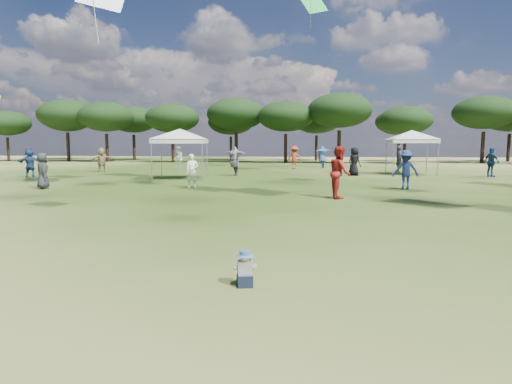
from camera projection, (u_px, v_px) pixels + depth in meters
ground at (221, 382)px, 3.52m from camera, size 140.00×140.00×0.00m
tree_line at (330, 115)px, 49.28m from camera, size 108.78×17.63×7.77m
tent_left at (180, 131)px, 24.65m from camera, size 5.92×5.92×3.19m
tent_right at (412, 132)px, 28.22m from camera, size 5.88×5.88×3.23m
toddler at (245, 270)px, 5.91m from camera, size 0.36×0.39×0.50m
festival_crowd at (262, 161)px, 28.11m from camera, size 29.10×22.89×1.92m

